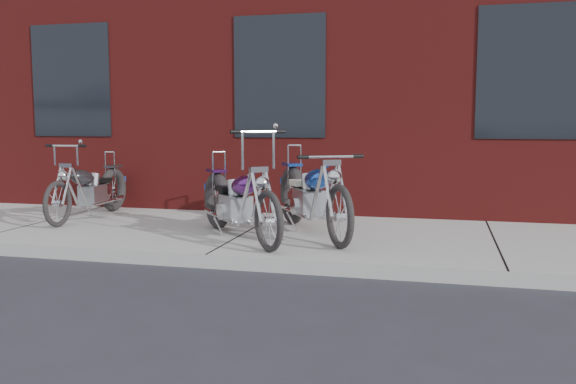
# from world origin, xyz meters

# --- Properties ---
(ground) EXTENTS (120.00, 120.00, 0.00)m
(ground) POSITION_xyz_m (0.00, 0.00, 0.00)
(ground) COLOR #29292F
(ground) RESTS_ON ground
(sidewalk) EXTENTS (22.00, 3.00, 0.15)m
(sidewalk) POSITION_xyz_m (0.00, 1.50, 0.07)
(sidewalk) COLOR #9E9E9E
(sidewalk) RESTS_ON ground
(building_brick) EXTENTS (22.00, 10.00, 8.00)m
(building_brick) POSITION_xyz_m (0.00, 8.00, 4.00)
(building_brick) COLOR maroon
(building_brick) RESTS_ON ground
(chopper_purple) EXTENTS (1.58, 1.83, 1.30)m
(chopper_purple) POSITION_xyz_m (0.04, 0.95, 0.57)
(chopper_purple) COLOR black
(chopper_purple) RESTS_ON sidewalk
(chopper_blue) EXTENTS (1.38, 2.18, 1.08)m
(chopper_blue) POSITION_xyz_m (0.83, 1.44, 0.60)
(chopper_blue) COLOR black
(chopper_blue) RESTS_ON sidewalk
(chopper_third) EXTENTS (0.52, 2.14, 1.08)m
(chopper_third) POSITION_xyz_m (-2.55, 1.92, 0.53)
(chopper_third) COLOR black
(chopper_third) RESTS_ON sidewalk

